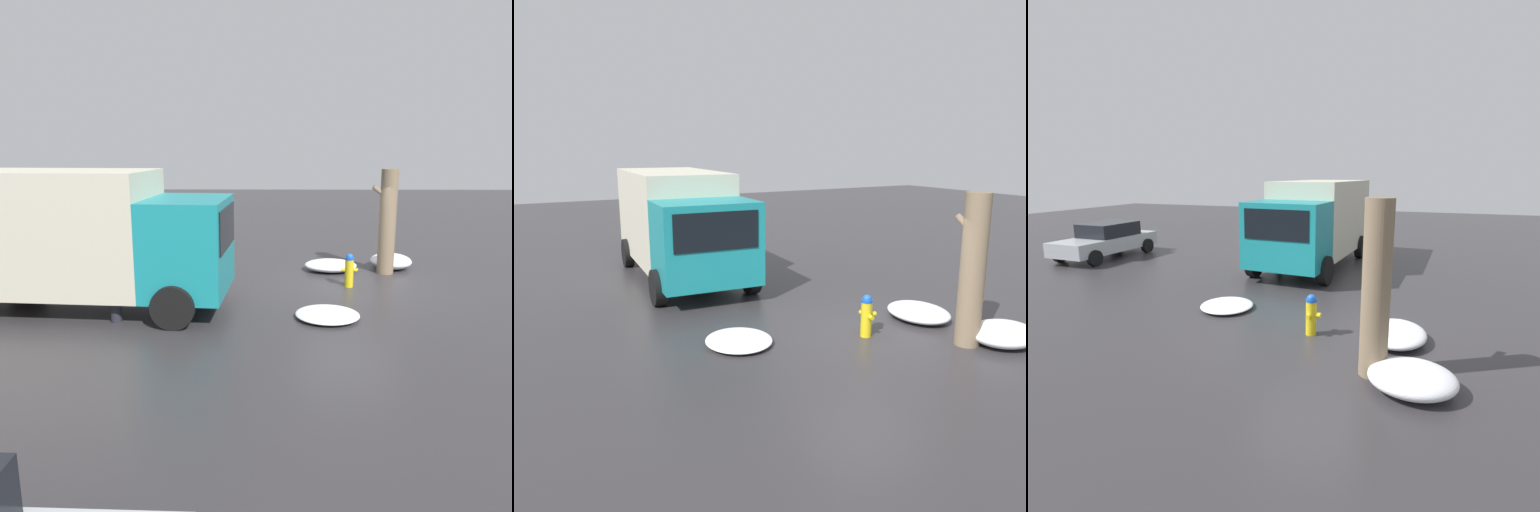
{
  "view_description": "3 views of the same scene",
  "coord_description": "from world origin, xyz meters",
  "views": [
    {
      "loc": [
        2.23,
        12.64,
        3.61
      ],
      "look_at": [
        2.43,
        0.27,
        0.88
      ],
      "focal_mm": 35.0,
      "sensor_mm": 36.0,
      "label": 1
    },
    {
      "loc": [
        -7.53,
        6.36,
        3.82
      ],
      "look_at": [
        3.89,
        0.11,
        0.95
      ],
      "focal_mm": 35.0,
      "sensor_mm": 36.0,
      "label": 2
    },
    {
      "loc": [
        -7.69,
        -2.21,
        3.35
      ],
      "look_at": [
        2.74,
        1.62,
        1.06
      ],
      "focal_mm": 28.0,
      "sensor_mm": 36.0,
      "label": 3
    }
  ],
  "objects": [
    {
      "name": "snow_pile_by_hydrant",
      "position": [
        -1.62,
        -2.12,
        0.21
      ],
      "size": [
        1.21,
        1.38,
        0.42
      ],
      "color": "white",
      "rests_on": "ground_plane"
    },
    {
      "name": "tree_trunk",
      "position": [
        -1.28,
        -1.47,
        1.51
      ],
      "size": [
        0.72,
        0.47,
        2.99
      ],
      "color": "#7F6B51",
      "rests_on": "ground_plane"
    },
    {
      "name": "ground_plane",
      "position": [
        0.0,
        0.0,
        0.0
      ],
      "size": [
        60.0,
        60.0,
        0.0
      ],
      "primitive_type": "plane",
      "color": "#333033"
    },
    {
      "name": "parked_car",
      "position": [
        4.92,
        10.15,
        0.72
      ],
      "size": [
        4.23,
        2.03,
        1.4
      ],
      "rotation": [
        0.0,
        0.0,
        1.55
      ],
      "color": "#ADB2B7",
      "rests_on": "ground_plane"
    },
    {
      "name": "pedestrian",
      "position": [
        5.33,
        2.73,
        0.87
      ],
      "size": [
        0.35,
        0.35,
        1.59
      ],
      "rotation": [
        0.0,
        0.0,
        4.07
      ],
      "color": "#23232D",
      "rests_on": "ground_plane"
    },
    {
      "name": "snow_pile_by_tree",
      "position": [
        0.26,
        -1.72,
        0.16
      ],
      "size": [
        1.53,
        1.22,
        0.33
      ],
      "color": "white",
      "rests_on": "ground_plane"
    },
    {
      "name": "fire_hydrant",
      "position": [
        -0.0,
        -0.0,
        0.46
      ],
      "size": [
        0.43,
        0.33,
        0.88
      ],
      "rotation": [
        0.0,
        0.0,
        4.63
      ],
      "color": "yellow",
      "rests_on": "ground_plane"
    },
    {
      "name": "snow_pile_curbside",
      "position": [
        0.86,
        2.47,
        0.08
      ],
      "size": [
        1.38,
        1.31,
        0.17
      ],
      "color": "white",
      "rests_on": "ground_plane"
    },
    {
      "name": "delivery_truck",
      "position": [
        6.49,
        1.74,
        1.68
      ],
      "size": [
        6.82,
        3.11,
        3.09
      ],
      "rotation": [
        0.0,
        0.0,
        1.5
      ],
      "color": "teal",
      "rests_on": "ground_plane"
    }
  ]
}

